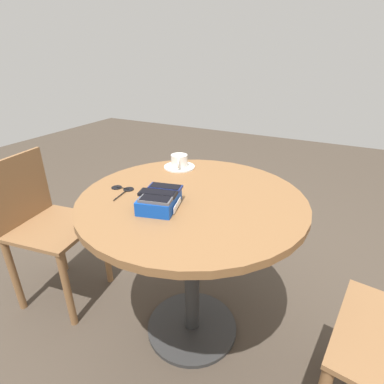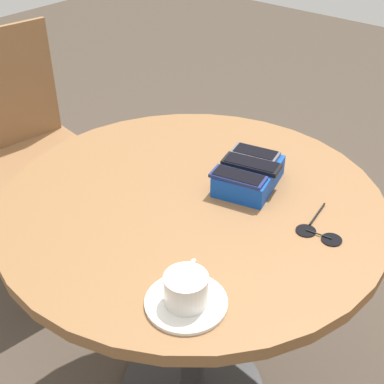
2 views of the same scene
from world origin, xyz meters
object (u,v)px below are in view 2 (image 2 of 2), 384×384
Objects in this scene: sunglasses at (318,233)px; chair_far_side at (30,153)px; phone_box at (249,176)px; phone_gray at (255,153)px; phone_black at (251,164)px; coffee_cup at (186,288)px; saucer at (186,302)px; phone_navy at (238,177)px; round_table at (192,245)px.

sunglasses is 0.15× the size of chair_far_side.
phone_box is 0.24m from sunglasses.
chair_far_side is at bearing -86.34° from phone_gray.
coffee_cup reaches higher than phone_black.
phone_box is 0.43m from saucer.
phone_navy is (0.06, 0.01, -0.00)m from phone_black.
coffee_cup reaches higher than phone_box.
phone_box is at bearing 19.53° from phone_gray.
phone_gray and phone_black have the same top height.
chair_far_side is (-0.05, -0.97, -0.32)m from phone_navy.
phone_box reaches higher than sunglasses.
phone_black is at bearing -106.10° from sunglasses.
phone_box is at bearing 153.67° from round_table.
phone_black reaches higher than round_table.
phone_gray is 0.81× the size of saucer.
phone_black is 0.24m from sunglasses.
round_table is 0.37m from saucer.
saucer is (0.40, 0.14, -0.02)m from phone_box.
phone_black is at bearing 90.66° from chair_far_side.
chair_far_side is (-0.40, -1.10, -0.27)m from saucer.
sunglasses is (0.06, 0.23, -0.02)m from phone_box.
chair_far_side is (0.01, -0.96, -0.29)m from phone_box.
chair_far_side is at bearing -109.91° from saucer.
phone_navy is at bearing 14.20° from phone_gray.
phone_gray reaches higher than saucer.
round_table is at bearing -14.31° from phone_gray.
phone_box is at bearing -170.78° from phone_navy.
round_table is at bearing -45.38° from phone_navy.
phone_box is 0.07m from phone_gray.
phone_black is at bearing -173.58° from phone_navy.
phone_box reaches higher than round_table.
phone_black reaches higher than sunglasses.
round_table is 8.54× the size of coffee_cup.
saucer is 1.44× the size of coffee_cup.
sunglasses is at bearing 65.23° from phone_gray.
chair_far_side reaches higher than phone_black.
chair_far_side is at bearing -89.61° from phone_box.
round_table is at bearing -141.93° from coffee_cup.
phone_black is 0.96× the size of saucer.
phone_navy is (0.06, 0.01, 0.03)m from phone_box.
coffee_cup is at bearing -14.40° from sunglasses.
phone_gray is 0.84× the size of phone_black.
phone_navy is 0.23m from sunglasses.
sunglasses is (0.07, 0.23, -0.06)m from phone_black.
coffee_cup reaches higher than round_table.
saucer is at bearing 25.80° from coffee_cup.
round_table is 6.67× the size of sunglasses.
phone_gray is 0.28m from sunglasses.
coffee_cup is (0.41, 0.14, -0.02)m from phone_black.
chair_far_side reaches higher than sunglasses.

